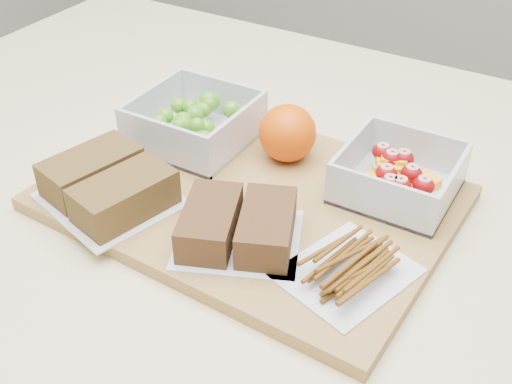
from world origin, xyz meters
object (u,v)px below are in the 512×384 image
Objects in this scene: sandwich_bag_center at (238,226)px; grape_container at (197,123)px; orange at (287,133)px; pretzel_bag at (348,263)px; cutting_board at (250,198)px; sandwich_bag_left at (108,184)px; fruit_container at (398,177)px.

grape_container is at bearing 136.56° from sandwich_bag_center.
orange reaches higher than pretzel_bag.
sandwich_bag_left reaches higher than cutting_board.
orange is at bearing 53.94° from sandwich_bag_left.
orange reaches higher than grape_container.
sandwich_bag_left reaches higher than sandwich_bag_center.
grape_container is 0.80× the size of sandwich_bag_left.
orange is at bearing 9.86° from grape_container.
orange is at bearing 100.87° from sandwich_bag_center.
sandwich_bag_center is at bearing 5.09° from sandwich_bag_left.
sandwich_bag_left is at bearing -146.69° from fruit_container.
cutting_board is at bearing -91.24° from orange.
pretzel_bag is at bearing 5.27° from sandwich_bag_center.
grape_container is at bearing -170.14° from orange.
fruit_container is (0.14, 0.08, 0.03)m from cutting_board.
fruit_container is 0.73× the size of sandwich_bag_left.
orange is 0.44× the size of sandwich_bag_center.
sandwich_bag_center reaches higher than cutting_board.
sandwich_bag_left is 0.27m from pretzel_bag.
fruit_container is at bearing 92.83° from pretzel_bag.
sandwich_bag_left is at bearing -141.61° from cutting_board.
orange is 0.20m from pretzel_bag.
orange is 0.41× the size of sandwich_bag_left.
pretzel_bag is (0.27, 0.02, -0.01)m from sandwich_bag_left.
orange is at bearing 134.32° from pretzel_bag.
orange is 0.21m from sandwich_bag_left.
fruit_container is 0.14m from orange.
pretzel_bag is at bearing -45.68° from orange.
grape_container is 0.25m from fruit_container.
grape_container is (-0.11, 0.06, 0.03)m from cutting_board.
pretzel_bag is (0.01, -0.15, -0.01)m from fruit_container.
cutting_board is at bearing -149.13° from fruit_container.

